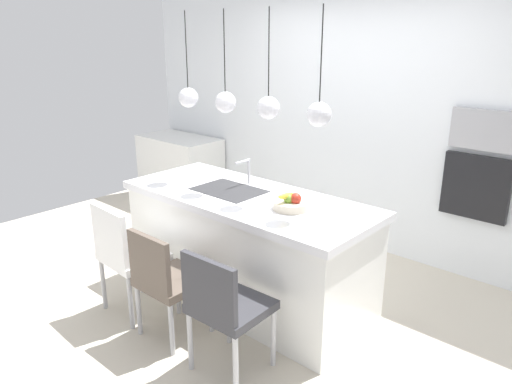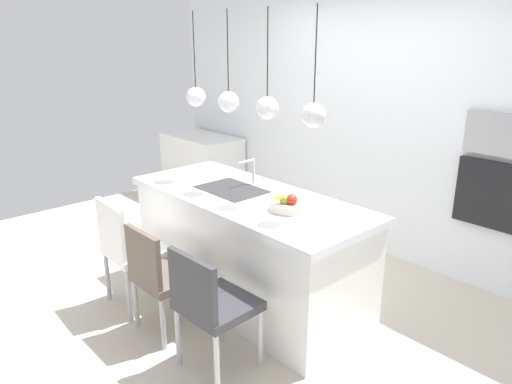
% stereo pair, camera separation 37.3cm
% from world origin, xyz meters
% --- Properties ---
extents(floor, '(6.60, 6.60, 0.00)m').
position_xyz_m(floor, '(0.00, 0.00, 0.00)').
color(floor, beige).
rests_on(floor, ground).
extents(back_wall, '(6.00, 0.10, 2.60)m').
position_xyz_m(back_wall, '(0.00, 1.65, 1.30)').
color(back_wall, white).
rests_on(back_wall, ground).
extents(kitchen_island, '(2.12, 0.88, 0.91)m').
position_xyz_m(kitchen_island, '(0.00, 0.00, 0.46)').
color(kitchen_island, white).
rests_on(kitchen_island, ground).
extents(sink_basin, '(0.56, 0.40, 0.02)m').
position_xyz_m(sink_basin, '(-0.20, 0.00, 0.91)').
color(sink_basin, '#2D2D30').
rests_on(sink_basin, kitchen_island).
extents(faucet, '(0.02, 0.17, 0.22)m').
position_xyz_m(faucet, '(-0.20, 0.21, 1.05)').
color(faucet, silver).
rests_on(faucet, kitchen_island).
extents(fruit_bowl, '(0.27, 0.27, 0.14)m').
position_xyz_m(fruit_bowl, '(0.46, -0.01, 0.96)').
color(fruit_bowl, beige).
rests_on(fruit_bowl, kitchen_island).
extents(side_counter, '(1.10, 0.60, 0.85)m').
position_xyz_m(side_counter, '(-2.40, 1.28, 0.42)').
color(side_counter, white).
rests_on(side_counter, ground).
extents(microwave, '(0.54, 0.08, 0.34)m').
position_xyz_m(microwave, '(1.24, 1.58, 1.37)').
color(microwave, '#9E9EA3').
rests_on(microwave, back_wall).
extents(oven, '(0.56, 0.08, 0.56)m').
position_xyz_m(oven, '(1.24, 1.58, 0.87)').
color(oven, black).
rests_on(oven, back_wall).
extents(chair_near, '(0.48, 0.44, 0.91)m').
position_xyz_m(chair_near, '(-0.53, -0.79, 0.52)').
color(chair_near, white).
rests_on(chair_near, ground).
extents(chair_middle, '(0.44, 0.44, 0.84)m').
position_xyz_m(chair_middle, '(-0.05, -0.79, 0.48)').
color(chair_middle, brown).
rests_on(chair_middle, ground).
extents(chair_far, '(0.48, 0.46, 0.87)m').
position_xyz_m(chair_far, '(0.54, -0.79, 0.50)').
color(chair_far, '#333338').
rests_on(chair_far, ground).
extents(pendant_light_left, '(0.16, 0.16, 0.76)m').
position_xyz_m(pendant_light_left, '(-0.66, 0.00, 1.62)').
color(pendant_light_left, silver).
extents(pendant_light_center_left, '(0.16, 0.16, 0.76)m').
position_xyz_m(pendant_light_center_left, '(-0.22, 0.00, 1.62)').
color(pendant_light_center_left, silver).
extents(pendant_light_center_right, '(0.16, 0.16, 0.76)m').
position_xyz_m(pendant_light_center_right, '(0.22, 0.00, 1.62)').
color(pendant_light_center_right, silver).
extents(pendant_light_right, '(0.16, 0.16, 0.76)m').
position_xyz_m(pendant_light_right, '(0.66, 0.00, 1.62)').
color(pendant_light_right, silver).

